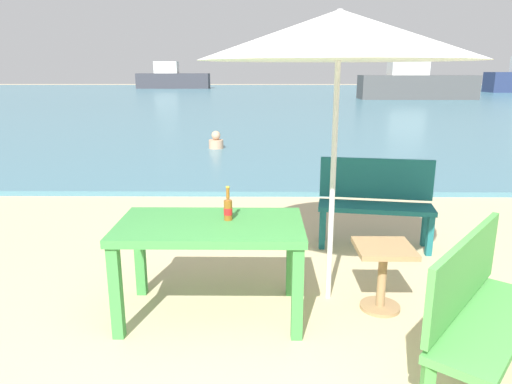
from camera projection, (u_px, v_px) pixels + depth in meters
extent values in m
cube|color=teal|center=(265.00, 98.00, 31.29)|extent=(120.00, 50.00, 0.08)
cube|color=#3D8C42|center=(210.00, 226.00, 3.53)|extent=(1.40, 0.80, 0.06)
cube|color=#3D8C42|center=(116.00, 293.00, 3.31)|extent=(0.08, 0.08, 0.70)
cube|color=#3D8C42|center=(297.00, 294.00, 3.30)|extent=(0.08, 0.08, 0.70)
cube|color=#3D8C42|center=(140.00, 256.00, 3.97)|extent=(0.08, 0.08, 0.70)
cube|color=#3D8C42|center=(291.00, 256.00, 3.95)|extent=(0.08, 0.08, 0.70)
cylinder|color=brown|center=(228.00, 210.00, 3.57)|extent=(0.06, 0.06, 0.16)
cone|color=brown|center=(228.00, 200.00, 3.55)|extent=(0.06, 0.06, 0.03)
cylinder|color=brown|center=(228.00, 193.00, 3.54)|extent=(0.03, 0.03, 0.09)
cylinder|color=red|center=(228.00, 211.00, 3.57)|extent=(0.07, 0.07, 0.05)
cylinder|color=gold|center=(228.00, 187.00, 3.52)|extent=(0.03, 0.03, 0.01)
cylinder|color=silver|center=(334.00, 165.00, 3.69)|extent=(0.04, 0.04, 2.30)
cone|color=white|center=(339.00, 35.00, 3.45)|extent=(2.10, 2.10, 0.36)
cube|color=#9E7A51|center=(384.00, 248.00, 3.67)|extent=(0.44, 0.44, 0.04)
cylinder|color=#9E7A51|center=(382.00, 280.00, 3.74)|extent=(0.07, 0.07, 0.50)
cylinder|color=#9E7A51|center=(380.00, 307.00, 3.80)|extent=(0.32, 0.32, 0.03)
cube|color=#196066|center=(375.00, 208.00, 4.99)|extent=(1.24, 0.54, 0.05)
cube|color=#196066|center=(376.00, 179.00, 5.08)|extent=(1.19, 0.23, 0.44)
cube|color=#196066|center=(322.00, 230.00, 5.01)|extent=(0.06, 0.06, 0.42)
cube|color=#196066|center=(430.00, 236.00, 4.83)|extent=(0.06, 0.06, 0.42)
cube|color=#196066|center=(323.00, 222.00, 5.28)|extent=(0.06, 0.06, 0.42)
cube|color=#196066|center=(425.00, 227.00, 5.10)|extent=(0.06, 0.06, 0.42)
cube|color=#4C9E47|center=(489.00, 324.00, 2.72)|extent=(1.04, 1.16, 0.05)
cube|color=#4C9E47|center=(465.00, 272.00, 2.74)|extent=(0.79, 0.96, 0.44)
cube|color=#4C9E47|center=(484.00, 316.00, 3.27)|extent=(0.06, 0.06, 0.42)
cylinder|color=tan|center=(216.00, 144.00, 10.96)|extent=(0.34, 0.34, 0.20)
sphere|color=tan|center=(216.00, 135.00, 10.91)|extent=(0.21, 0.21, 0.21)
cube|color=#4C4C4C|center=(417.00, 87.00, 29.01)|extent=(7.05, 1.92, 1.44)
cube|color=silver|center=(408.00, 66.00, 28.69)|extent=(2.24, 1.44, 1.12)
cube|color=#38383F|center=(174.00, 81.00, 45.20)|extent=(6.89, 1.88, 1.41)
cube|color=silver|center=(166.00, 67.00, 44.88)|extent=(2.19, 1.41, 1.10)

